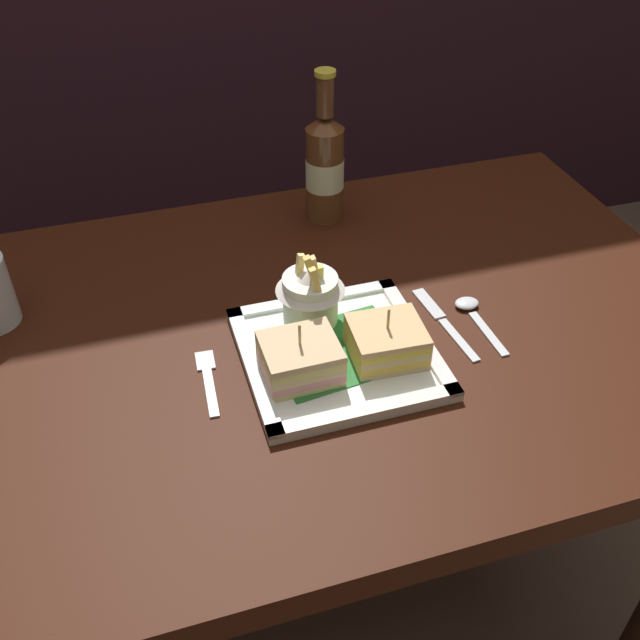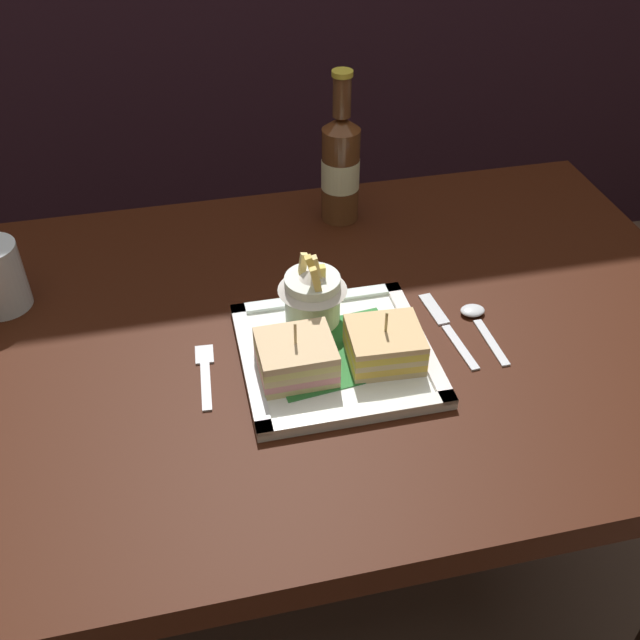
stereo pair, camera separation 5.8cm
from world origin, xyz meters
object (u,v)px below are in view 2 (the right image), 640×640
at_px(sandwich_half_left, 296,358).
at_px(knife, 446,327).
at_px(square_plate, 336,354).
at_px(sandwich_half_right, 385,345).
at_px(spoon, 477,319).
at_px(fork, 205,372).
at_px(beer_bottle, 341,165).
at_px(fries_cup, 313,291).
at_px(dining_table, 306,385).

height_order(sandwich_half_left, knife, sandwich_half_left).
distance_m(square_plate, sandwich_half_right, 0.07).
relative_size(sandwich_half_left, spoon, 0.75).
height_order(square_plate, knife, square_plate).
xyz_separation_m(sandwich_half_right, knife, (0.11, 0.05, -0.03)).
xyz_separation_m(sandwich_half_left, knife, (0.22, 0.05, -0.03)).
distance_m(sandwich_half_right, fork, 0.23).
xyz_separation_m(square_plate, sandwich_half_left, (-0.06, -0.03, 0.03)).
height_order(beer_bottle, fork, beer_bottle).
xyz_separation_m(square_plate, spoon, (0.21, 0.03, -0.00)).
xyz_separation_m(sandwich_half_right, fries_cup, (-0.07, 0.10, 0.03)).
distance_m(dining_table, knife, 0.23).
relative_size(fries_cup, beer_bottle, 0.46).
height_order(fries_cup, spoon, fries_cup).
bearing_deg(spoon, beer_bottle, 111.22).
bearing_deg(fork, knife, 2.73).
bearing_deg(sandwich_half_left, knife, 12.98).
relative_size(beer_bottle, knife, 1.54).
distance_m(sandwich_half_left, fries_cup, 0.11).
bearing_deg(sandwich_half_right, sandwich_half_left, -180.00).
bearing_deg(square_plate, beer_bottle, 75.32).
relative_size(beer_bottle, fork, 2.07).
xyz_separation_m(sandwich_half_left, beer_bottle, (0.15, 0.37, 0.06)).
relative_size(sandwich_half_right, knife, 0.60).
xyz_separation_m(sandwich_half_left, fork, (-0.11, 0.04, -0.03)).
bearing_deg(sandwich_half_left, sandwich_half_right, 0.00).
xyz_separation_m(dining_table, square_plate, (0.03, -0.07, 0.12)).
xyz_separation_m(beer_bottle, knife, (0.07, -0.32, -0.10)).
bearing_deg(dining_table, beer_bottle, 66.98).
distance_m(knife, spoon, 0.05).
bearing_deg(spoon, sandwich_half_right, -159.83).
height_order(sandwich_half_left, spoon, sandwich_half_left).
relative_size(square_plate, spoon, 1.94).
relative_size(fork, knife, 0.74).
height_order(sandwich_half_right, spoon, sandwich_half_right).
height_order(sandwich_half_right, fries_cup, fries_cup).
relative_size(square_plate, fries_cup, 2.12).
distance_m(dining_table, sandwich_half_right, 0.19).
bearing_deg(fries_cup, beer_bottle, 68.78).
bearing_deg(beer_bottle, dining_table, -113.02).
relative_size(dining_table, beer_bottle, 4.73).
bearing_deg(fork, spoon, 3.17).
distance_m(beer_bottle, spoon, 0.35).
distance_m(fries_cup, knife, 0.19).
relative_size(beer_bottle, spoon, 1.98).
bearing_deg(sandwich_half_left, square_plate, 24.04).
height_order(sandwich_half_left, fries_cup, fries_cup).
height_order(dining_table, fries_cup, fries_cup).
bearing_deg(spoon, fork, -176.83).
bearing_deg(fork, sandwich_half_right, -8.75).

